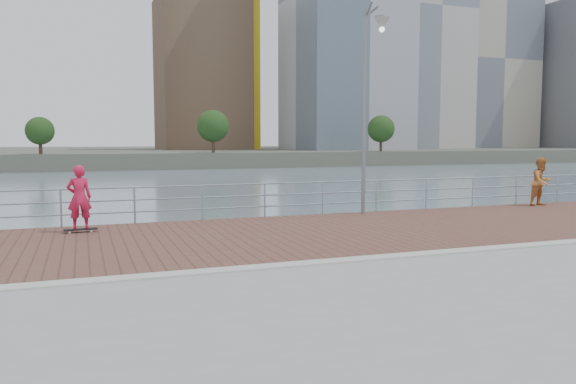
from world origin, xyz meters
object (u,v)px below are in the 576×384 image
object	(u,v)px
guardrail	(234,197)
skateboarder	(79,197)
bystander	(541,182)
street_lamp	(372,72)

from	to	relation	value
guardrail	skateboarder	distance (m)	4.79
guardrail	bystander	bearing A→B (deg)	-3.24
guardrail	street_lamp	world-z (taller)	street_lamp
guardrail	skateboarder	bearing A→B (deg)	-165.00
street_lamp	skateboarder	size ratio (longest dim) A/B	3.81
skateboarder	bystander	xyz separation A→B (m)	(16.49, 0.57, -0.04)
guardrail	skateboarder	xyz separation A→B (m)	(-4.62, -1.24, 0.28)
skateboarder	bystander	bearing A→B (deg)	178.06
street_lamp	skateboarder	world-z (taller)	street_lamp
street_lamp	skateboarder	xyz separation A→B (m)	(-8.98, -0.25, -3.74)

